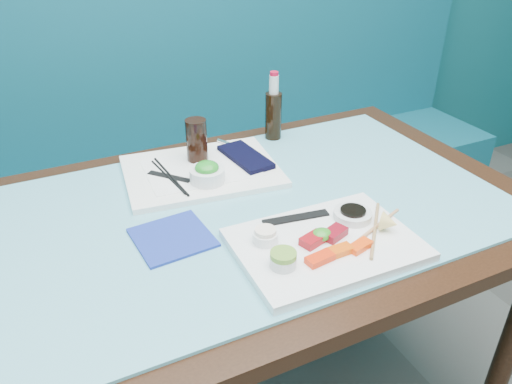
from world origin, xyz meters
name	(u,v)px	position (x,y,z in m)	size (l,w,h in m)	color
booth_bench	(171,187)	(0.00, 2.29, 0.37)	(3.00, 0.56, 1.17)	#0F5161
dining_table	(258,234)	(0.00, 1.45, 0.67)	(1.40, 0.90, 0.75)	black
glass_top	(258,205)	(0.00, 1.45, 0.75)	(1.22, 0.76, 0.01)	#60B0C1
sashimi_plate	(325,245)	(0.05, 1.22, 0.77)	(0.39, 0.28, 0.02)	white
salmon_left	(320,259)	(0.00, 1.16, 0.79)	(0.06, 0.03, 0.01)	red
salmon_mid	(339,251)	(0.05, 1.17, 0.79)	(0.06, 0.03, 0.01)	#EB5009
salmon_right	(360,246)	(0.10, 1.16, 0.78)	(0.06, 0.03, 0.01)	#FF430A
tuna_left	(313,240)	(0.02, 1.22, 0.79)	(0.06, 0.03, 0.02)	maroon
tuna_right	(335,233)	(0.08, 1.22, 0.79)	(0.06, 0.03, 0.02)	maroon
seaweed_garnish	(322,234)	(0.05, 1.23, 0.79)	(0.05, 0.04, 0.02)	#2D881F
ramekin_wasabi	(283,261)	(-0.07, 1.18, 0.79)	(0.06, 0.06, 0.02)	silver
wasabi_fill	(283,255)	(-0.07, 1.18, 0.81)	(0.05, 0.05, 0.01)	olive
ramekin_ginger	(265,237)	(-0.07, 1.27, 0.79)	(0.06, 0.06, 0.02)	white
ginger_fill	(265,231)	(-0.07, 1.27, 0.81)	(0.05, 0.05, 0.01)	#FFE7D1
soy_dish	(353,215)	(0.16, 1.27, 0.79)	(0.09, 0.09, 0.02)	silver
soy_fill	(353,210)	(0.16, 1.27, 0.80)	(0.06, 0.06, 0.01)	black
lemon_wedge	(389,223)	(0.20, 1.19, 0.80)	(0.05, 0.05, 0.04)	#FFDD78
chopstick_sleeve	(296,218)	(0.04, 1.32, 0.78)	(0.16, 0.03, 0.00)	black
wooden_chopstick_a	(371,230)	(0.16, 1.20, 0.78)	(0.01, 0.01, 0.23)	tan
wooden_chopstick_b	(375,229)	(0.17, 1.20, 0.78)	(0.01, 0.01, 0.22)	#9C7649
serving_tray	(201,171)	(-0.07, 1.66, 0.77)	(0.42, 0.31, 0.02)	white
paper_placemat	(201,168)	(-0.07, 1.66, 0.77)	(0.30, 0.21, 0.00)	white
seaweed_bowl	(207,175)	(-0.08, 1.59, 0.79)	(0.09, 0.09, 0.04)	white
seaweed_salad	(207,167)	(-0.08, 1.59, 0.82)	(0.06, 0.06, 0.03)	#208C22
cola_glass	(197,140)	(-0.06, 1.72, 0.84)	(0.06, 0.06, 0.12)	black
navy_pouch	(245,157)	(0.06, 1.66, 0.78)	(0.08, 0.19, 0.01)	black
fork	(229,144)	(0.06, 1.77, 0.78)	(0.01, 0.01, 0.09)	white
black_chopstick_a	(168,177)	(-0.17, 1.65, 0.78)	(0.01, 0.01, 0.22)	black
black_chopstick_b	(171,176)	(-0.16, 1.65, 0.78)	(0.01, 0.01, 0.24)	black
tray_sleeve	(169,177)	(-0.17, 1.65, 0.78)	(0.02, 0.13, 0.00)	black
cola_bottle_body	(273,116)	(0.22, 1.79, 0.83)	(0.05, 0.05, 0.15)	black
cola_bottle_neck	(274,84)	(0.22, 1.79, 0.93)	(0.03, 0.03, 0.06)	silver
cola_bottle_cap	(274,74)	(0.22, 1.79, 0.97)	(0.03, 0.03, 0.01)	red
blue_napkin	(172,237)	(-0.24, 1.40, 0.76)	(0.16, 0.16, 0.01)	navy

